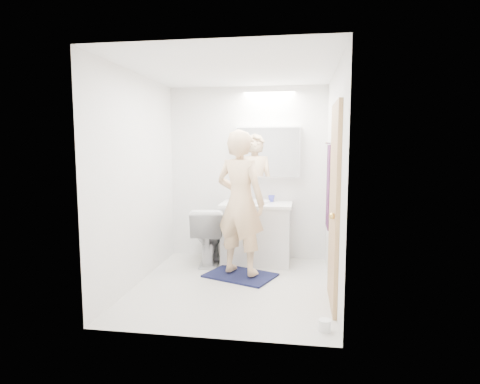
% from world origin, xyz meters
% --- Properties ---
extents(floor, '(2.50, 2.50, 0.00)m').
position_xyz_m(floor, '(0.00, 0.00, 0.00)').
color(floor, silver).
rests_on(floor, ground).
extents(ceiling, '(2.50, 2.50, 0.00)m').
position_xyz_m(ceiling, '(0.00, 0.00, 2.40)').
color(ceiling, white).
rests_on(ceiling, floor).
extents(wall_back, '(2.50, 0.00, 2.50)m').
position_xyz_m(wall_back, '(0.00, 1.25, 1.20)').
color(wall_back, white).
rests_on(wall_back, floor).
extents(wall_front, '(2.50, 0.00, 2.50)m').
position_xyz_m(wall_front, '(0.00, -1.25, 1.20)').
color(wall_front, white).
rests_on(wall_front, floor).
extents(wall_left, '(0.00, 2.50, 2.50)m').
position_xyz_m(wall_left, '(-1.10, 0.00, 1.20)').
color(wall_left, white).
rests_on(wall_left, floor).
extents(wall_right, '(0.00, 2.50, 2.50)m').
position_xyz_m(wall_right, '(1.10, 0.00, 1.20)').
color(wall_right, white).
rests_on(wall_right, floor).
extents(vanity_cabinet, '(0.90, 0.55, 0.78)m').
position_xyz_m(vanity_cabinet, '(0.17, 0.96, 0.39)').
color(vanity_cabinet, silver).
rests_on(vanity_cabinet, floor).
extents(countertop, '(0.95, 0.58, 0.04)m').
position_xyz_m(countertop, '(0.17, 0.96, 0.80)').
color(countertop, white).
rests_on(countertop, vanity_cabinet).
extents(sink_basin, '(0.36, 0.36, 0.03)m').
position_xyz_m(sink_basin, '(0.17, 0.99, 0.84)').
color(sink_basin, white).
rests_on(sink_basin, countertop).
extents(faucet, '(0.02, 0.02, 0.16)m').
position_xyz_m(faucet, '(0.17, 1.19, 0.90)').
color(faucet, silver).
rests_on(faucet, countertop).
extents(medicine_cabinet, '(0.88, 0.14, 0.70)m').
position_xyz_m(medicine_cabinet, '(0.30, 1.18, 1.50)').
color(medicine_cabinet, white).
rests_on(medicine_cabinet, wall_back).
extents(mirror_panel, '(0.84, 0.01, 0.66)m').
position_xyz_m(mirror_panel, '(0.30, 1.10, 1.50)').
color(mirror_panel, silver).
rests_on(mirror_panel, medicine_cabinet).
extents(toilet, '(0.51, 0.80, 0.77)m').
position_xyz_m(toilet, '(-0.47, 0.85, 0.38)').
color(toilet, white).
rests_on(toilet, floor).
extents(bath_rug, '(0.95, 0.80, 0.02)m').
position_xyz_m(bath_rug, '(0.04, 0.35, 0.01)').
color(bath_rug, '#151238').
rests_on(bath_rug, floor).
extents(person, '(0.74, 0.61, 1.73)m').
position_xyz_m(person, '(0.04, 0.35, 0.91)').
color(person, '#E2B887').
rests_on(person, bath_rug).
extents(door, '(0.04, 0.80, 2.00)m').
position_xyz_m(door, '(1.08, -0.35, 1.00)').
color(door, tan).
rests_on(door, wall_right).
extents(door_knob, '(0.06, 0.06, 0.06)m').
position_xyz_m(door_knob, '(1.04, -0.65, 0.95)').
color(door_knob, gold).
rests_on(door_knob, door).
extents(towel, '(0.02, 0.42, 1.00)m').
position_xyz_m(towel, '(1.08, 0.55, 1.10)').
color(towel, '#13233C').
rests_on(towel, wall_right).
extents(towel_hook, '(0.07, 0.02, 0.02)m').
position_xyz_m(towel_hook, '(1.07, 0.55, 1.62)').
color(towel_hook, silver).
rests_on(towel_hook, wall_right).
extents(soap_bottle_a, '(0.13, 0.13, 0.24)m').
position_xyz_m(soap_bottle_a, '(-0.11, 1.11, 0.94)').
color(soap_bottle_a, beige).
rests_on(soap_bottle_a, countertop).
extents(soap_bottle_b, '(0.11, 0.11, 0.18)m').
position_xyz_m(soap_bottle_b, '(-0.05, 1.15, 0.91)').
color(soap_bottle_b, '#5EA0C9').
rests_on(soap_bottle_b, countertop).
extents(toothbrush_cup, '(0.12, 0.12, 0.09)m').
position_xyz_m(toothbrush_cup, '(0.35, 1.12, 0.86)').
color(toothbrush_cup, '#4449CE').
rests_on(toothbrush_cup, countertop).
extents(toilet_paper_roll, '(0.11, 0.11, 0.10)m').
position_xyz_m(toilet_paper_roll, '(0.98, -0.97, 0.05)').
color(toilet_paper_roll, white).
rests_on(toilet_paper_roll, floor).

